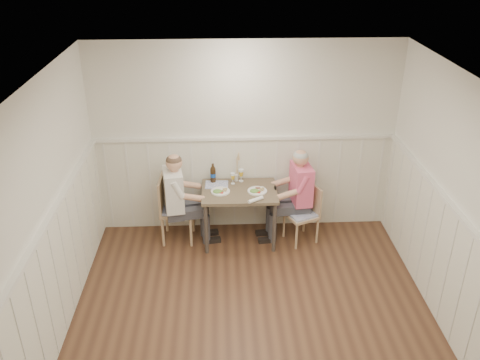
{
  "coord_description": "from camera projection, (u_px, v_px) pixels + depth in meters",
  "views": [
    {
      "loc": [
        -0.32,
        -3.96,
        3.82
      ],
      "look_at": [
        -0.09,
        1.64,
        1.0
      ],
      "focal_mm": 38.0,
      "sensor_mm": 36.0,
      "label": 1
    }
  ],
  "objects": [
    {
      "name": "chair_left",
      "position": [
        173.0,
        207.0,
        6.7
      ],
      "size": [
        0.45,
        0.45,
        0.91
      ],
      "color": "#9F7D53",
      "rests_on": "ground"
    },
    {
      "name": "dining_table",
      "position": [
        239.0,
        197.0,
        6.61
      ],
      "size": [
        0.97,
        0.7,
        0.75
      ],
      "color": "brown",
      "rests_on": "ground"
    },
    {
      "name": "room_shell",
      "position": [
        257.0,
        210.0,
        4.59
      ],
      "size": [
        4.04,
        4.54,
        2.6
      ],
      "color": "silver",
      "rests_on": "ground"
    },
    {
      "name": "rolled_napkin",
      "position": [
        256.0,
        200.0,
        6.3
      ],
      "size": [
        0.2,
        0.15,
        0.05
      ],
      "color": "white",
      "rests_on": "dining_table"
    },
    {
      "name": "beer_glass_a",
      "position": [
        241.0,
        173.0,
        6.75
      ],
      "size": [
        0.07,
        0.07,
        0.18
      ],
      "color": "silver",
      "rests_on": "dining_table"
    },
    {
      "name": "plate_diner",
      "position": [
        219.0,
        191.0,
        6.51
      ],
      "size": [
        0.25,
        0.25,
        0.06
      ],
      "color": "white",
      "rests_on": "dining_table"
    },
    {
      "name": "chair_right",
      "position": [
        305.0,
        211.0,
        6.72
      ],
      "size": [
        0.5,
        0.5,
        0.8
      ],
      "color": "#9F7D53",
      "rests_on": "ground"
    },
    {
      "name": "diner_cream",
      "position": [
        178.0,
        207.0,
        6.6
      ],
      "size": [
        0.65,
        0.46,
        1.31
      ],
      "color": "#3F3F47",
      "rests_on": "ground"
    },
    {
      "name": "ground_plane",
      "position": [
        255.0,
        337.0,
        5.27
      ],
      "size": [
        4.5,
        4.5,
        0.0
      ],
      "primitive_type": "plane",
      "color": "#472B1D"
    },
    {
      "name": "beer_bottle",
      "position": [
        213.0,
        174.0,
        6.73
      ],
      "size": [
        0.07,
        0.07,
        0.27
      ],
      "color": "black",
      "rests_on": "dining_table"
    },
    {
      "name": "wainscot",
      "position": [
        252.0,
        244.0,
        5.57
      ],
      "size": [
        4.0,
        4.49,
        1.34
      ],
      "color": "silver",
      "rests_on": "ground"
    },
    {
      "name": "plate_man",
      "position": [
        257.0,
        190.0,
        6.52
      ],
      "size": [
        0.25,
        0.25,
        0.06
      ],
      "color": "white",
      "rests_on": "dining_table"
    },
    {
      "name": "grass_vase",
      "position": [
        236.0,
        167.0,
        6.73
      ],
      "size": [
        0.05,
        0.05,
        0.44
      ],
      "color": "silver",
      "rests_on": "dining_table"
    },
    {
      "name": "gingham_mat",
      "position": [
        217.0,
        185.0,
        6.71
      ],
      "size": [
        0.31,
        0.25,
        0.01
      ],
      "color": "#525FA0",
      "rests_on": "dining_table"
    },
    {
      "name": "beer_glass_b",
      "position": [
        233.0,
        177.0,
        6.69
      ],
      "size": [
        0.06,
        0.06,
        0.15
      ],
      "color": "silver",
      "rests_on": "dining_table"
    },
    {
      "name": "man_in_pink",
      "position": [
        297.0,
        201.0,
        6.74
      ],
      "size": [
        0.63,
        0.44,
        1.3
      ],
      "color": "#3F3F47",
      "rests_on": "ground"
    }
  ]
}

